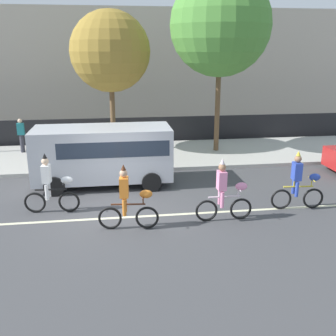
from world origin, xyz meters
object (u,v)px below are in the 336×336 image
parade_cyclist_pink (225,194)px  pedestrian_onlooker (21,135)px  parade_cyclist_zebra (51,187)px  parked_van_silver (105,152)px  parade_cyclist_cobalt (299,184)px  parade_cyclist_orange (129,201)px

parade_cyclist_pink → pedestrian_onlooker: bearing=130.9°
parade_cyclist_zebra → pedestrian_onlooker: (-2.39, 7.35, 0.17)m
parade_cyclist_zebra → parked_van_silver: size_ratio=0.38×
parade_cyclist_cobalt → pedestrian_onlooker: parade_cyclist_cobalt is taller
parade_cyclist_zebra → parade_cyclist_orange: 2.78m
parade_cyclist_zebra → parade_cyclist_cobalt: bearing=-5.9°
pedestrian_onlooker → parade_cyclist_zebra: bearing=-72.0°
parked_van_silver → pedestrian_onlooker: 6.33m
parade_cyclist_zebra → parked_van_silver: bearing=56.6°
parade_cyclist_pink → pedestrian_onlooker: (-7.54, 8.69, 0.17)m
parade_cyclist_orange → pedestrian_onlooker: (-4.71, 8.89, 0.17)m
pedestrian_onlooker → parade_cyclist_cobalt: bearing=-38.9°
parade_cyclist_orange → pedestrian_onlooker: size_ratio=1.19×
parade_cyclist_zebra → parade_cyclist_orange: same height
parade_cyclist_zebra → parade_cyclist_cobalt: (7.72, -0.80, 0.00)m
parade_cyclist_zebra → parked_van_silver: parked_van_silver is taller
parade_cyclist_pink → parade_cyclist_cobalt: size_ratio=1.00×
parade_cyclist_zebra → parade_cyclist_cobalt: size_ratio=1.00×
parade_cyclist_pink → pedestrian_onlooker: size_ratio=1.19×
parade_cyclist_zebra → parade_cyclist_pink: size_ratio=1.00×
parade_cyclist_zebra → parade_cyclist_cobalt: 7.76m
parade_cyclist_pink → pedestrian_onlooker: parade_cyclist_pink is taller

